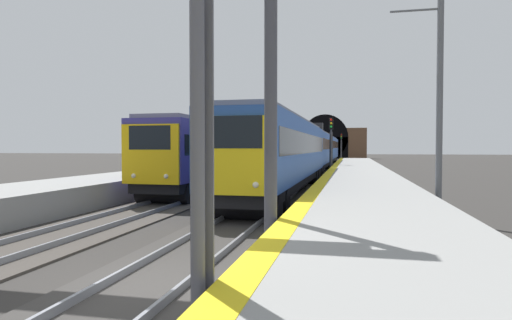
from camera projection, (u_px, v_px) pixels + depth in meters
name	position (u px, v px, depth m)	size (l,w,h in m)	color
ground_plane	(147.00, 289.00, 7.77)	(320.00, 320.00, 0.00)	#302D2B
platform_right	(386.00, 275.00, 6.87)	(112.00, 4.09, 1.05)	gray
platform_right_edge_strip	(275.00, 237.00, 7.24)	(112.00, 0.50, 0.01)	yellow
track_main_line	(147.00, 287.00, 7.77)	(160.00, 2.98, 0.21)	#383533
train_main_approaching	(314.00, 149.00, 43.18)	(61.03, 3.05, 5.00)	#264C99
train_adjacent_platform	(276.00, 150.00, 47.15)	(60.01, 3.18, 4.92)	navy
railway_signal_near	(198.00, 103.00, 4.85)	(0.39, 0.38, 5.22)	#4C4C54
railway_signal_mid	(331.00, 141.00, 38.00)	(0.39, 0.38, 5.19)	#38383D
railway_signal_far	(341.00, 144.00, 80.03)	(0.39, 0.38, 5.13)	#38383D
overhead_signal_gantry	(98.00, 20.00, 10.07)	(0.70, 8.49, 7.40)	#3F3F47
tunnel_portal	(325.00, 143.00, 100.70)	(2.92, 18.80, 10.53)	brown
catenary_mast_near	(439.00, 104.00, 14.98)	(0.22, 1.79, 7.95)	#595B60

